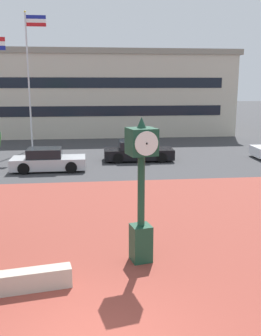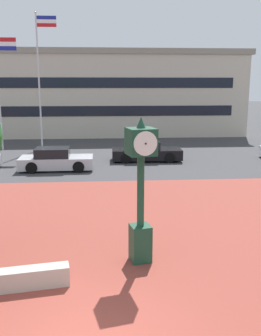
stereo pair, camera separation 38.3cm
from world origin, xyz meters
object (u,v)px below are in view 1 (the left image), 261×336
car_street_mid (48,161)px  flagpole_secondary (30,74)px  street_clock (141,186)px  car_street_far (138,152)px  civic_building (69,93)px

car_street_mid → flagpole_secondary: size_ratio=0.42×
street_clock → flagpole_secondary: (-5.41, 19.03, 3.40)m
car_street_mid → car_street_far: same height
street_clock → flagpole_secondary: flagpole_secondary is taller
car_street_far → street_clock: bearing=-5.7°
street_clock → car_street_mid: size_ratio=0.97×
car_street_far → civic_building: size_ratio=0.14×
car_street_far → civic_building: (-5.03, 16.73, 3.38)m
street_clock → car_street_mid: street_clock is taller
street_clock → car_street_mid: bearing=94.9°
flagpole_secondary → civic_building: (2.16, 11.80, -1.60)m
street_clock → flagpole_secondary: 20.07m
flagpole_secondary → civic_building: bearing=79.7°
street_clock → car_street_mid: (-3.68, 11.82, -1.57)m
car_street_mid → car_street_far: (5.45, 2.28, 0.00)m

